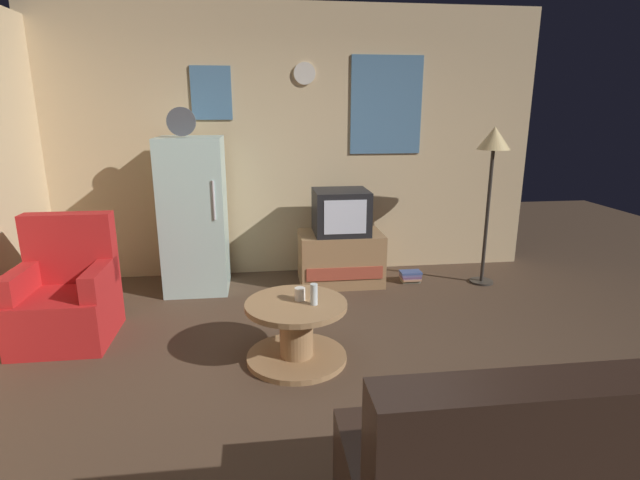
% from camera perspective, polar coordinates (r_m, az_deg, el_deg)
% --- Properties ---
extents(ground_plane, '(12.00, 12.00, 0.00)m').
position_cam_1_polar(ground_plane, '(3.33, 0.55, -16.75)').
color(ground_plane, '#4C3828').
extents(wall_with_art, '(5.20, 0.12, 2.78)m').
position_cam_1_polar(wall_with_art, '(5.28, -2.99, 11.15)').
color(wall_with_art, '#D1B284').
rests_on(wall_with_art, ground_plane).
extents(fridge, '(0.60, 0.62, 1.77)m').
position_cam_1_polar(fridge, '(4.91, -14.43, 2.85)').
color(fridge, silver).
rests_on(fridge, ground_plane).
extents(tv_stand, '(0.84, 0.53, 0.53)m').
position_cam_1_polar(tv_stand, '(5.04, 2.41, -2.13)').
color(tv_stand, '#9E754C').
rests_on(tv_stand, ground_plane).
extents(crt_tv, '(0.54, 0.51, 0.44)m').
position_cam_1_polar(crt_tv, '(4.91, 2.46, 3.30)').
color(crt_tv, black).
rests_on(crt_tv, tv_stand).
extents(standing_lamp, '(0.32, 0.32, 1.59)m').
position_cam_1_polar(standing_lamp, '(5.12, 19.53, 9.78)').
color(standing_lamp, '#332D28').
rests_on(standing_lamp, ground_plane).
extents(coffee_table, '(0.72, 0.72, 0.44)m').
position_cam_1_polar(coffee_table, '(3.54, -2.77, -10.60)').
color(coffee_table, '#9E754C').
rests_on(coffee_table, ground_plane).
extents(wine_glass, '(0.05, 0.05, 0.15)m').
position_cam_1_polar(wine_glass, '(3.39, -0.71, -6.35)').
color(wine_glass, silver).
rests_on(wine_glass, coffee_table).
extents(mug_ceramic_white, '(0.08, 0.08, 0.09)m').
position_cam_1_polar(mug_ceramic_white, '(3.48, -2.35, -6.30)').
color(mug_ceramic_white, silver).
rests_on(mug_ceramic_white, coffee_table).
extents(armchair, '(0.68, 0.68, 0.96)m').
position_cam_1_polar(armchair, '(4.31, -27.44, -5.91)').
color(armchair, red).
rests_on(armchair, ground_plane).
extents(book_stack, '(0.22, 0.17, 0.11)m').
position_cam_1_polar(book_stack, '(5.21, 10.49, -4.18)').
color(book_stack, gray).
rests_on(book_stack, ground_plane).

